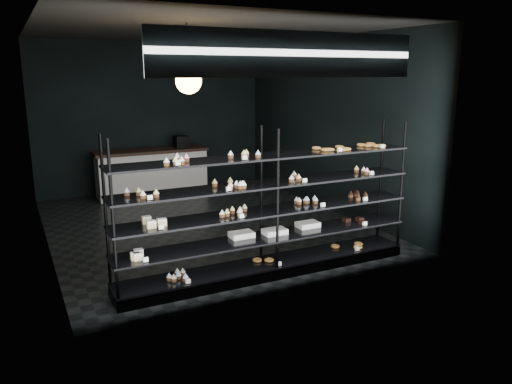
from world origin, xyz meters
TOP-DOWN VIEW (x-y plane):
  - room at (0.00, 0.00)m, footprint 5.01×6.01m
  - display_shelf at (-0.04, -2.45)m, footprint 4.00×0.50m
  - signage at (0.00, -2.93)m, footprint 3.30×0.05m
  - pendant_lamp at (-0.69, -1.45)m, footprint 0.34×0.34m
  - service_counter at (-0.20, 2.50)m, footprint 2.37×0.65m

SIDE VIEW (x-z plane):
  - service_counter at x=-0.20m, z-range -0.11..1.12m
  - display_shelf at x=-0.04m, z-range -0.33..1.58m
  - room at x=0.00m, z-range 0.00..3.20m
  - pendant_lamp at x=-0.69m, z-range 2.00..2.90m
  - signage at x=0.00m, z-range 2.50..3.00m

